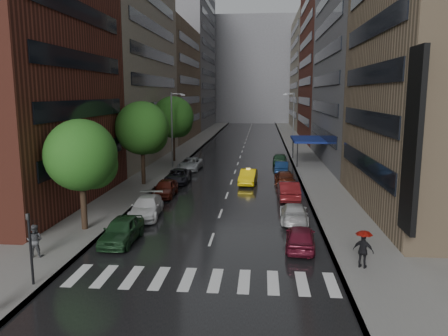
{
  "coord_description": "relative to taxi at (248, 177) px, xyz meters",
  "views": [
    {
      "loc": [
        3.06,
        -22.01,
        9.05
      ],
      "look_at": [
        0.0,
        13.08,
        3.0
      ],
      "focal_mm": 35.0,
      "sensor_mm": 36.0,
      "label": 1
    }
  ],
  "objects": [
    {
      "name": "tree_mid",
      "position": [
        -10.34,
        -1.51,
        4.95
      ],
      "size": [
        5.22,
        5.22,
        8.31
      ],
      "color": "#382619",
      "rests_on": "ground"
    },
    {
      "name": "road",
      "position": [
        -1.74,
        28.82,
        -0.73
      ],
      "size": [
        14.0,
        140.0,
        0.01
      ],
      "primitive_type": "cube",
      "color": "black",
      "rests_on": "ground"
    },
    {
      "name": "parked_cars_right",
      "position": [
        3.66,
        -3.0,
        -0.01
      ],
      "size": [
        2.01,
        35.35,
        1.61
      ],
      "color": "maroon",
      "rests_on": "ground"
    },
    {
      "name": "tree_near",
      "position": [
        -10.34,
        -16.16,
        4.35
      ],
      "size": [
        4.67,
        4.67,
        7.44
      ],
      "color": "#382619",
      "rests_on": "ground"
    },
    {
      "name": "ground",
      "position": [
        -1.74,
        -21.18,
        -0.74
      ],
      "size": [
        220.0,
        220.0,
        0.0
      ],
      "primitive_type": "plane",
      "color": "gray",
      "rests_on": "ground"
    },
    {
      "name": "awning",
      "position": [
        7.25,
        13.82,
        2.4
      ],
      "size": [
        4.0,
        8.0,
        3.12
      ],
      "color": "navy",
      "rests_on": "sidewalk_right"
    },
    {
      "name": "ped_red_umbrella",
      "position": [
        6.6,
        -21.29,
        0.59
      ],
      "size": [
        1.14,
        0.89,
        2.01
      ],
      "color": "black",
      "rests_on": "sidewalk_right"
    },
    {
      "name": "buildings_right",
      "position": [
        13.26,
        35.52,
        14.29
      ],
      "size": [
        8.05,
        109.1,
        36.0
      ],
      "color": "#937A5B",
      "rests_on": "ground"
    },
    {
      "name": "tree_far",
      "position": [
        -10.34,
        13.5,
        5.21
      ],
      "size": [
        5.45,
        5.45,
        8.69
      ],
      "color": "#382619",
      "rests_on": "ground"
    },
    {
      "name": "street_lamp_right",
      "position": [
        5.98,
        23.82,
        4.15
      ],
      "size": [
        1.74,
        0.22,
        9.0
      ],
      "color": "gray",
      "rests_on": "sidewalk_right"
    },
    {
      "name": "street_lamp_left",
      "position": [
        -9.46,
        8.82,
        4.15
      ],
      "size": [
        1.74,
        0.22,
        9.0
      ],
      "color": "gray",
      "rests_on": "sidewalk_left"
    },
    {
      "name": "sidewalk_right",
      "position": [
        7.26,
        28.82,
        -0.66
      ],
      "size": [
        4.0,
        140.0,
        0.15
      ],
      "primitive_type": "cube",
      "color": "gray",
      "rests_on": "ground"
    },
    {
      "name": "traffic_light",
      "position": [
        -9.34,
        -24.67,
        1.49
      ],
      "size": [
        0.18,
        0.15,
        3.45
      ],
      "color": "black",
      "rests_on": "sidewalk_left"
    },
    {
      "name": "taxi",
      "position": [
        0.0,
        0.0,
        0.0
      ],
      "size": [
        1.89,
        4.58,
        1.48
      ],
      "primitive_type": "imported",
      "rotation": [
        0.0,
        0.0,
        -0.07
      ],
      "color": "yellow",
      "rests_on": "ground"
    },
    {
      "name": "crosswalk",
      "position": [
        -1.54,
        -23.18,
        -0.73
      ],
      "size": [
        13.15,
        2.8,
        0.01
      ],
      "color": "silver",
      "rests_on": "ground"
    },
    {
      "name": "building_far",
      "position": [
        -1.74,
        96.82,
        15.26
      ],
      "size": [
        40.0,
        14.0,
        32.0
      ],
      "primitive_type": "cube",
      "color": "slate",
      "rests_on": "ground"
    },
    {
      "name": "sidewalk_left",
      "position": [
        -10.74,
        28.82,
        -0.66
      ],
      "size": [
        4.0,
        140.0,
        0.15
      ],
      "primitive_type": "cube",
      "color": "gray",
      "rests_on": "ground"
    },
    {
      "name": "buildings_left",
      "position": [
        -16.74,
        37.61,
        15.25
      ],
      "size": [
        8.0,
        108.0,
        38.0
      ],
      "color": "maroon",
      "rests_on": "ground"
    },
    {
      "name": "ped_black_umbrella",
      "position": [
        -11.06,
        -21.22,
        0.64
      ],
      "size": [
        0.96,
        0.98,
        2.09
      ],
      "color": "#494B4E",
      "rests_on": "sidewalk_left"
    },
    {
      "name": "parked_cars_left",
      "position": [
        -7.14,
        -5.02,
        -0.0
      ],
      "size": [
        2.66,
        30.83,
        1.58
      ],
      "color": "#1B3C20",
      "rests_on": "ground"
    }
  ]
}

